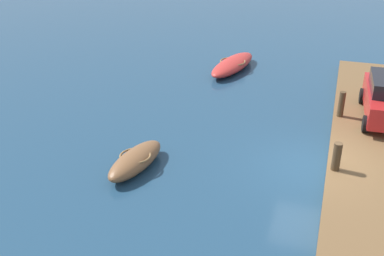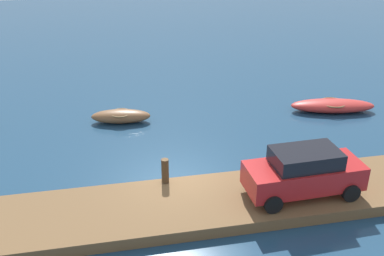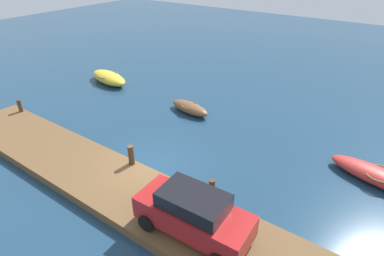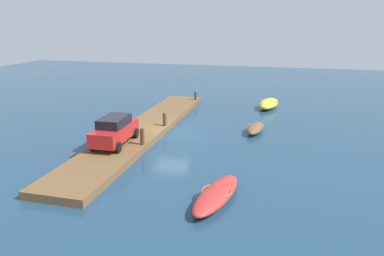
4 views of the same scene
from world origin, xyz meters
The scene contains 7 objects.
ground_plane centered at (0.00, 0.00, 0.00)m, with size 84.00×84.00×0.00m, color navy.
dock_platform centered at (0.00, -2.02, 0.21)m, with size 22.43×3.23×0.42m, color brown.
dinghy_brown centered at (-1.83, 5.83, 0.33)m, with size 3.03×1.44×0.65m.
rowboat_red centered at (9.06, 5.01, 0.33)m, with size 4.50×2.12×0.65m.
mooring_post_mid_west centered at (-0.55, -0.66, 0.90)m, with size 0.27×0.27×0.96m, color #47331E.
mooring_post_mid_east centered at (3.79, -0.66, 0.94)m, with size 0.25×0.25×1.04m, color #47331E.
parked_car centered at (4.09, -2.35, 1.32)m, with size 4.16×1.95×1.74m.
Camera 2 is at (-2.37, -14.77, 9.55)m, focal length 42.25 mm.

